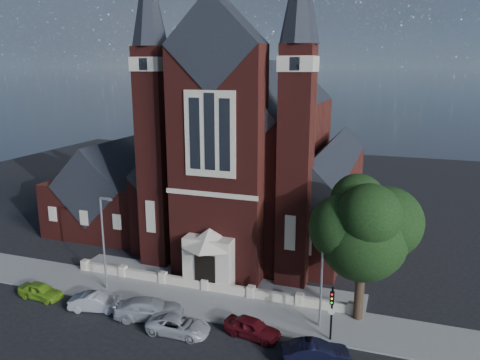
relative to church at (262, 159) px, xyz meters
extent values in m
plane|color=black|center=(0.00, -7.94, -8.19)|extent=(120.00, 120.00, 0.00)
cube|color=gray|center=(0.00, -18.44, -8.19)|extent=(60.00, 5.00, 0.12)
cube|color=gray|center=(0.00, -14.44, -8.19)|extent=(26.00, 3.00, 0.14)
cube|color=#C2B89A|center=(0.00, -16.44, -8.19)|extent=(24.00, 0.40, 0.90)
cube|color=#4F1915|center=(0.00, 2.06, -1.19)|extent=(10.00, 30.00, 14.00)
cube|color=black|center=(0.00, 2.06, 5.81)|extent=(10.00, 30.20, 10.00)
cube|color=#4F1915|center=(-7.50, 1.06, -4.19)|extent=(5.00, 26.00, 8.00)
cube|color=#4F1915|center=(7.50, 1.06, -4.19)|extent=(5.00, 26.00, 8.00)
cube|color=black|center=(-7.50, 1.06, -0.19)|extent=(5.01, 26.20, 5.01)
cube|color=black|center=(7.50, 1.06, -0.19)|extent=(5.01, 26.20, 5.01)
cube|color=#4F1915|center=(0.00, -13.44, 1.81)|extent=(8.00, 3.00, 20.00)
cube|color=black|center=(0.00, -13.44, 11.81)|extent=(8.00, 3.20, 8.00)
cube|color=#C2B89A|center=(0.00, -14.99, 4.81)|extent=(4.40, 0.15, 7.00)
cube|color=black|center=(0.00, -15.06, 5.01)|extent=(0.90, 0.08, 6.20)
cube|color=#C2B89A|center=(0.00, -15.44, -5.99)|extent=(4.20, 2.00, 4.40)
cube|color=black|center=(0.00, -16.49, -6.59)|extent=(1.80, 0.12, 3.20)
cone|color=#C2B89A|center=(0.00, -15.44, -3.79)|extent=(4.60, 4.60, 1.60)
cube|color=#4F1915|center=(-6.50, -12.44, 1.81)|extent=(2.60, 2.60, 20.00)
cube|color=#C2B89A|center=(-6.50, -12.44, 10.31)|extent=(2.80, 2.80, 1.20)
cube|color=#4F1915|center=(6.50, -12.44, 1.81)|extent=(2.60, 2.60, 20.00)
cube|color=#C2B89A|center=(6.50, -12.44, 10.31)|extent=(2.80, 2.80, 1.20)
cube|color=#4F1915|center=(-16.00, -4.94, -5.19)|extent=(12.00, 12.00, 6.00)
cube|color=black|center=(-16.00, -4.94, -2.19)|extent=(8.49, 12.20, 8.49)
cylinder|color=black|center=(12.50, -16.94, -5.69)|extent=(0.70, 0.70, 5.00)
sphere|color=black|center=(12.50, -16.94, -1.69)|extent=(6.40, 6.40, 6.40)
sphere|color=black|center=(12.90, -18.14, 0.31)|extent=(4.40, 4.40, 4.40)
cylinder|color=gray|center=(-8.00, -18.94, -4.19)|extent=(0.16, 0.16, 8.00)
cube|color=gray|center=(-7.50, -18.94, -0.19)|extent=(1.00, 0.15, 0.18)
cube|color=gray|center=(-7.10, -18.94, -0.27)|extent=(0.35, 0.22, 0.12)
cylinder|color=gray|center=(10.00, -18.94, -4.19)|extent=(0.16, 0.16, 8.00)
cube|color=gray|center=(10.50, -18.94, -0.19)|extent=(1.00, 0.15, 0.18)
cube|color=gray|center=(10.90, -18.94, -0.27)|extent=(0.35, 0.22, 0.12)
cylinder|color=black|center=(11.00, -20.44, -6.19)|extent=(0.14, 0.14, 4.00)
cube|color=black|center=(11.00, -20.59, -4.89)|extent=(0.28, 0.22, 0.90)
sphere|color=red|center=(11.00, -20.72, -4.59)|extent=(0.14, 0.14, 0.14)
sphere|color=#CC8C0C|center=(11.00, -20.72, -4.89)|extent=(0.14, 0.14, 0.14)
sphere|color=#0C9919|center=(11.00, -20.72, -5.19)|extent=(0.14, 0.14, 0.14)
imported|color=#75AB22|center=(-12.09, -22.04, -7.54)|extent=(3.87, 1.72, 1.29)
imported|color=#929398|center=(-6.68, -22.19, -7.52)|extent=(4.28, 2.35, 1.34)
imported|color=#9EA2A5|center=(-2.25, -21.84, -7.43)|extent=(5.58, 3.73, 1.50)
imported|color=silver|center=(0.78, -23.04, -7.56)|extent=(4.57, 2.20, 1.26)
imported|color=#5B0F17|center=(5.79, -21.72, -7.50)|extent=(4.26, 2.34, 1.37)
imported|color=black|center=(10.49, -23.24, -7.47)|extent=(4.59, 2.83, 1.43)
camera|label=1|loc=(14.50, -49.44, 10.10)|focal=35.00mm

